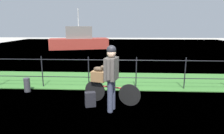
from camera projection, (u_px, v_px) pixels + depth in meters
ground_plane at (109, 111)px, 4.94m from camera, size 60.00×60.00×0.00m
grass_strip at (113, 80)px, 7.67m from camera, size 27.00×2.40×0.03m
harbor_water at (118, 52)px, 15.97m from camera, size 30.00×30.00×0.00m
iron_fence at (112, 70)px, 6.61m from camera, size 18.04×0.04×1.11m
bicycle_main at (111, 92)px, 5.40m from camera, size 1.58×0.50×0.60m
wooden_crate at (98, 76)px, 5.43m from camera, size 0.44×0.35×0.29m
terrier_dog at (99, 69)px, 5.38m from camera, size 0.32×0.21×0.18m
cyclist_person at (111, 73)px, 4.79m from camera, size 0.36×0.52×1.68m
backpack_on_paving at (90, 99)px, 5.20m from camera, size 0.32×0.25×0.40m
mooring_bollard at (27, 85)px, 6.35m from camera, size 0.20×0.20×0.46m
moored_boat_near at (79, 41)px, 17.99m from camera, size 5.61×3.16×3.66m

